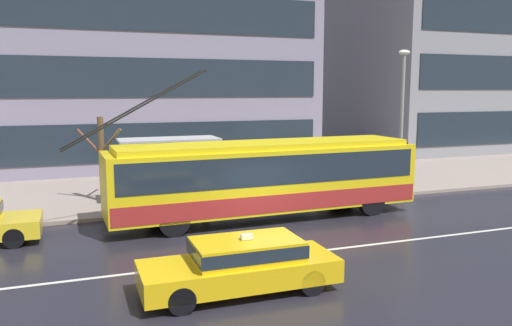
{
  "coord_description": "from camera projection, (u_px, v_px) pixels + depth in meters",
  "views": [
    {
      "loc": [
        -5.99,
        -14.32,
        4.77
      ],
      "look_at": [
        0.36,
        3.04,
        2.1
      ],
      "focal_mm": 35.74,
      "sensor_mm": 36.0,
      "label": 1
    }
  ],
  "objects": [
    {
      "name": "street_tree_bare",
      "position": [
        102.0,
        156.0,
        21.13
      ],
      "size": [
        1.85,
        1.68,
        3.53
      ],
      "color": "brown",
      "rests_on": "sidewalk_slab"
    },
    {
      "name": "lane_centre_line",
      "position": [
        294.0,
        254.0,
        14.91
      ],
      "size": [
        72.0,
        0.14,
        0.01
      ],
      "primitive_type": "cube",
      "color": "silver",
      "rests_on": "ground_plane"
    },
    {
      "name": "pedestrian_approaching_curb",
      "position": [
        323.0,
        155.0,
        24.29
      ],
      "size": [
        1.31,
        1.31,
        1.95
      ],
      "color": "black",
      "rests_on": "sidewalk_slab"
    },
    {
      "name": "street_lamp",
      "position": [
        402.0,
        107.0,
        23.71
      ],
      "size": [
        0.6,
        0.32,
        6.45
      ],
      "color": "gray",
      "rests_on": "sidewalk_slab"
    },
    {
      "name": "taxi_oncoming_near",
      "position": [
        242.0,
        263.0,
        12.06
      ],
      "size": [
        4.68,
        1.76,
        1.39
      ],
      "color": "yellow",
      "rests_on": "ground_plane"
    },
    {
      "name": "ground_plane",
      "position": [
        278.0,
        243.0,
        16.03
      ],
      "size": [
        160.0,
        160.0,
        0.0
      ],
      "primitive_type": "plane",
      "color": "#23212B"
    },
    {
      "name": "sidewalk_slab",
      "position": [
        203.0,
        186.0,
        24.98
      ],
      "size": [
        80.0,
        10.0,
        0.14
      ],
      "primitive_type": "cube",
      "color": "gray",
      "rests_on": "ground_plane"
    },
    {
      "name": "office_tower_corner_right",
      "position": [
        470.0,
        29.0,
        43.05
      ],
      "size": [
        22.83,
        14.89,
        19.71
      ],
      "color": "gray",
      "rests_on": "ground_plane"
    },
    {
      "name": "trolleybus",
      "position": [
        266.0,
        176.0,
        18.88
      ],
      "size": [
        12.93,
        2.86,
        5.46
      ],
      "color": "yellow",
      "rests_on": "ground_plane"
    },
    {
      "name": "pedestrian_at_shelter",
      "position": [
        203.0,
        169.0,
        20.67
      ],
      "size": [
        1.25,
        1.25,
        1.86
      ],
      "color": "black",
      "rests_on": "sidewalk_slab"
    },
    {
      "name": "bus_shelter",
      "position": [
        168.0,
        154.0,
        21.19
      ],
      "size": [
        4.07,
        1.77,
        2.65
      ],
      "color": "gray",
      "rests_on": "sidewalk_slab"
    }
  ]
}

